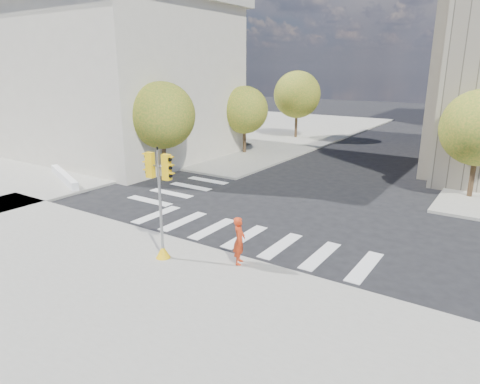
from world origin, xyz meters
name	(u,v)px	position (x,y,z in m)	size (l,w,h in m)	color
ground	(269,224)	(0.00, 0.00, 0.00)	(160.00, 160.00, 0.00)	black
sidewalk_near	(71,339)	(0.00, -11.00, 0.07)	(30.00, 14.00, 0.15)	gray
sidewalk_far_left	(232,129)	(-20.00, 26.00, 0.07)	(28.00, 40.00, 0.15)	gray
classical_building	(111,77)	(-20.00, 8.00, 6.44)	(19.00, 15.00, 12.70)	beige
tree_lw_near	(162,115)	(-10.50, 4.00, 4.20)	(4.40, 4.40, 6.41)	#382616
tree_lw_mid	(244,110)	(-10.50, 14.00, 3.76)	(4.00, 4.00, 5.77)	#382616
tree_lw_far	(297,95)	(-10.50, 24.00, 4.54)	(4.80, 4.80, 6.95)	#382616
tree_re_near	(480,128)	(7.50, 10.00, 4.05)	(4.20, 4.20, 6.16)	#382616
traffic_signal	(161,213)	(-1.42, -5.82, 1.99)	(1.07, 0.56, 4.35)	yellow
photographer	(239,241)	(1.32, -4.60, 1.07)	(0.67, 0.44, 1.83)	red
planter_wall	(64,177)	(-15.00, -0.69, 0.40)	(6.00, 0.40, 0.50)	white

